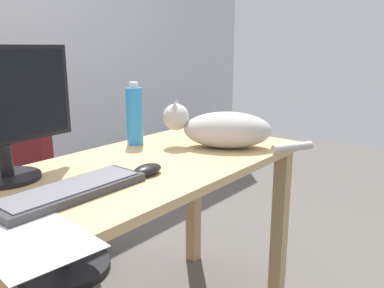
# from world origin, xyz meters

# --- Properties ---
(desk) EXTENTS (1.54, 0.63, 0.75)m
(desk) POSITION_xyz_m (0.00, 0.00, 0.64)
(desk) COLOR tan
(desk) RESTS_ON ground_plane
(office_chair) EXTENTS (0.48, 0.48, 0.89)m
(office_chair) POSITION_xyz_m (0.14, 0.71, 0.38)
(office_chair) COLOR black
(office_chair) RESTS_ON ground_plane
(monitor) EXTENTS (0.48, 0.20, 0.41)m
(monitor) POSITION_xyz_m (-0.29, 0.20, 0.98)
(monitor) COLOR black
(monitor) RESTS_ON desk
(keyboard) EXTENTS (0.44, 0.15, 0.03)m
(keyboard) POSITION_xyz_m (-0.25, -0.07, 0.76)
(keyboard) COLOR #333338
(keyboard) RESTS_ON desk
(cat) EXTENTS (0.36, 0.53, 0.20)m
(cat) POSITION_xyz_m (0.46, -0.09, 0.83)
(cat) COLOR #B2ADA8
(cat) RESTS_ON desk
(computer_mouse) EXTENTS (0.11, 0.06, 0.04)m
(computer_mouse) POSITION_xyz_m (0.02, -0.11, 0.77)
(computer_mouse) COLOR black
(computer_mouse) RESTS_ON desk
(paper_sheet) EXTENTS (0.24, 0.32, 0.00)m
(paper_sheet) POSITION_xyz_m (-0.46, -0.22, 0.75)
(paper_sheet) COLOR white
(paper_sheet) RESTS_ON desk
(spray_bottle) EXTENTS (0.07, 0.07, 0.27)m
(spray_bottle) POSITION_xyz_m (0.28, 0.23, 0.88)
(spray_bottle) COLOR #2D8CD1
(spray_bottle) RESTS_ON desk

